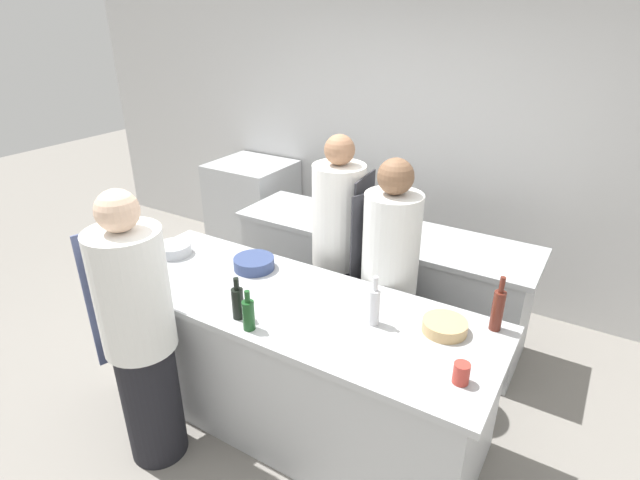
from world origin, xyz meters
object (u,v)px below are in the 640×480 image
Objects in this scene: chef_at_stove at (338,254)px; bowl_prep_small at (254,263)px; chef_at_prep_near at (140,336)px; stockpot at (371,219)px; bottle_wine at (374,305)px; bottle_sauce at (238,302)px; bowl_ceramic_blue at (445,326)px; bowl_mixing_large at (174,249)px; chef_at_pass_far at (388,281)px; cup at (461,373)px; bottle_vinegar at (126,252)px; bottle_cooking_oil at (248,314)px; oven_range at (253,211)px; bottle_olive_oil at (498,309)px.

bowl_prep_small is at bearing -38.23° from chef_at_stove.
chef_at_prep_near is 7.11× the size of stockpot.
bottle_wine is 1.16× the size of bottle_sauce.
stockpot reaches higher than bowl_ceramic_blue.
stockpot reaches higher than bowl_mixing_large.
cup is at bearing -117.12° from chef_at_pass_far.
bottle_vinegar is at bearing 70.77° from chef_at_prep_near.
chef_at_stove is at bearing 93.37° from bottle_cooking_oil.
bowl_prep_small is at bearing -50.80° from oven_range.
bowl_prep_small is at bearing 165.86° from cup.
oven_range is at bearing 111.07° from bowl_mixing_large.
chef_at_pass_far is at bearing 61.40° from bottle_sauce.
oven_range is at bearing 145.21° from cup.
chef_at_prep_near is (1.14, -2.39, 0.32)m from oven_range.
bottle_vinegar is 2.19m from cup.
bottle_sauce is (0.98, -0.06, -0.03)m from bottle_vinegar.
chef_at_pass_far is at bearing 139.57° from bowl_ceramic_blue.
chef_at_pass_far is 5.70× the size of bottle_wine.
oven_range is at bearing 127.08° from bottle_sauce.
bottle_cooking_oil reaches higher than oven_range.
bottle_wine is at bearing -159.75° from bowl_ceramic_blue.
stockpot is (-0.38, 0.49, 0.18)m from chef_at_pass_far.
bowl_ceramic_blue is at bearing 11.54° from bottle_vinegar.
bottle_cooking_oil is 2.26× the size of cup.
chef_at_prep_near is 1.85m from stockpot.
bottle_vinegar is 1.08× the size of bottle_wine.
bottle_cooking_oil is at bearing -53.85° from bowl_prep_small.
bowl_mixing_large is (-0.95, -0.65, 0.07)m from chef_at_stove.
bottle_sauce is 1.12m from bowl_ceramic_blue.
chef_at_pass_far reaches higher than bowl_ceramic_blue.
cup is (2.19, 0.06, -0.07)m from bottle_vinegar.
stockpot is at bearing 58.28° from chef_at_pass_far.
chef_at_stove is 5.92× the size of bottle_wine.
bottle_wine is (0.17, -0.57, 0.18)m from chef_at_pass_far.
bottle_cooking_oil is (-0.38, -0.97, 0.15)m from chef_at_pass_far.
bottle_cooking_oil is at bearing -148.59° from bottle_olive_oil.
bottle_wine is (-0.58, -0.29, -0.01)m from bottle_olive_oil.
chef_at_pass_far is at bearing -28.78° from oven_range.
bowl_mixing_large is (-0.89, 0.37, -0.06)m from bottle_sauce.
stockpot is at bearing 0.35° from chef_at_prep_near.
bottle_olive_oil is (0.74, -0.28, 0.19)m from chef_at_pass_far.
bowl_mixing_large is (0.09, 0.31, -0.09)m from bottle_vinegar.
cup is at bearing -6.82° from bowl_mixing_large.
chef_at_pass_far reaches higher than bottle_vinegar.
bottle_vinegar is at bearing -147.90° from bowl_prep_small.
chef_at_prep_near is 0.89m from bowl_mixing_large.
stockpot is (-0.90, 0.94, 0.09)m from bowl_ceramic_blue.
bottle_wine is (2.19, -1.69, 0.49)m from oven_range.
bowl_prep_small is (-0.28, 0.50, -0.06)m from bottle_sauce.
oven_range is 2.10m from bottle_vinegar.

